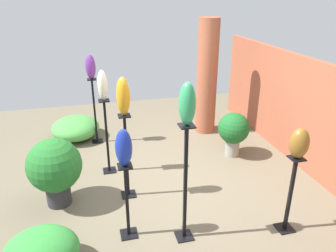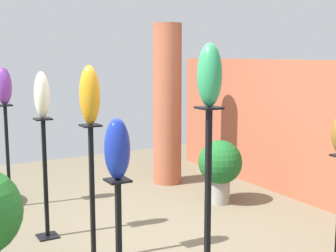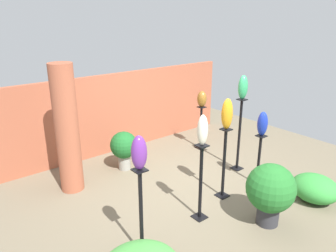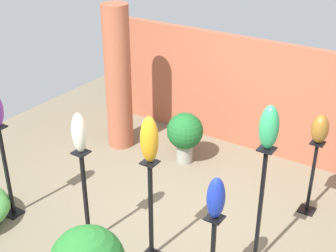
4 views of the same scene
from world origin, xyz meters
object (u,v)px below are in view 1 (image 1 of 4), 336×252
pedestal_cobalt (127,205)px  art_vase_cobalt (124,148)px  art_vase_jade (187,104)px  pedestal_amber (127,160)px  potted_plant_near_pillar (55,167)px  pedestal_ivory (107,140)px  art_vase_violet (91,67)px  art_vase_bronze (299,143)px  art_vase_ivory (103,85)px  pedestal_jade (185,189)px  art_vase_amber (123,96)px  pedestal_violet (95,114)px  pedestal_bronze (290,198)px  potted_plant_front_left (234,130)px  brick_pillar (207,78)px

pedestal_cobalt → art_vase_cobalt: bearing=0.0°
art_vase_jade → pedestal_amber: bearing=-152.6°
potted_plant_near_pillar → art_vase_cobalt: bearing=44.1°
pedestal_ivory → art_vase_violet: (-1.16, -0.13, 0.90)m
pedestal_cobalt → art_vase_bronze: 2.06m
art_vase_ivory → potted_plant_near_pillar: art_vase_ivory is taller
pedestal_jade → art_vase_jade: 1.01m
art_vase_amber → pedestal_violet: bearing=-170.0°
pedestal_amber → art_vase_bronze: bearing=56.1°
art_vase_amber → art_vase_jade: size_ratio=1.11×
art_vase_jade → art_vase_cobalt: bearing=-107.4°
pedestal_violet → art_vase_amber: art_vase_amber is taller
pedestal_bronze → art_vase_ivory: size_ratio=2.20×
art_vase_violet → potted_plant_front_left: (1.14, 2.29, -0.98)m
pedestal_ivory → art_vase_amber: size_ratio=2.40×
art_vase_amber → art_vase_ivory: 0.77m
art_vase_amber → art_vase_bronze: art_vase_amber is taller
pedestal_bronze → art_vase_ivory: art_vase_ivory is taller
pedestal_cobalt → pedestal_ivory: 1.57m
brick_pillar → pedestal_bronze: bearing=-1.6°
pedestal_bronze → art_vase_bronze: size_ratio=2.78×
pedestal_jade → art_vase_jade: bearing=-90.0°
art_vase_cobalt → art_vase_ivory: bearing=-176.5°
pedestal_amber → pedestal_violet: 1.93m
pedestal_violet → art_vase_jade: size_ratio=2.73×
art_vase_bronze → potted_plant_near_pillar: 3.05m
pedestal_cobalt → pedestal_ivory: (-1.56, -0.10, 0.12)m
pedestal_amber → pedestal_violet: size_ratio=0.99×
pedestal_ivory → art_vase_ivory: size_ratio=2.68×
pedestal_ivory → art_vase_amber: 1.21m
art_vase_bronze → art_vase_jade: art_vase_jade is taller
art_vase_ivory → potted_plant_near_pillar: 1.34m
art_vase_amber → art_vase_cobalt: bearing=-7.8°
pedestal_cobalt → art_vase_bronze: art_vase_bronze is taller
potted_plant_near_pillar → pedestal_jade: bearing=54.2°
pedestal_ivory → art_vase_violet: 1.48m
pedestal_amber → art_vase_violet: size_ratio=2.85×
art_vase_jade → potted_plant_front_left: 2.58m
pedestal_bronze → pedestal_cobalt: bearing=-101.3°
pedestal_violet → art_vase_ivory: bearing=6.4°
brick_pillar → potted_plant_near_pillar: 3.41m
art_vase_violet → art_vase_ivory: art_vase_violet is taller
pedestal_ivory → potted_plant_front_left: size_ratio=1.54×
art_vase_cobalt → potted_plant_near_pillar: 1.35m
pedestal_jade → pedestal_violet: bearing=-163.5°
art_vase_ivory → art_vase_bronze: (1.93, 1.98, -0.26)m
pedestal_bronze → art_vase_cobalt: art_vase_cobalt is taller
pedestal_cobalt → pedestal_bronze: pedestal_bronze is taller
art_vase_cobalt → art_vase_violet: 2.74m
pedestal_cobalt → art_vase_bronze: size_ratio=2.67×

